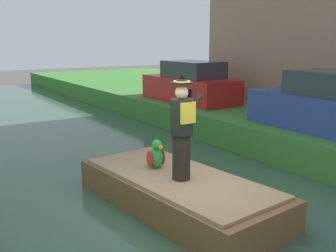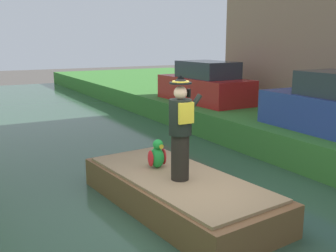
{
  "view_description": "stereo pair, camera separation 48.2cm",
  "coord_description": "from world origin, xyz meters",
  "px_view_note": "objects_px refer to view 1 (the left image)",
  "views": [
    {
      "loc": [
        -3.94,
        -5.1,
        3.13
      ],
      "look_at": [
        -0.07,
        0.8,
        1.61
      ],
      "focal_mm": 42.34,
      "sensor_mm": 36.0,
      "label": 1
    },
    {
      "loc": [
        -3.52,
        -5.35,
        3.13
      ],
      "look_at": [
        -0.07,
        0.8,
        1.61
      ],
      "focal_mm": 42.34,
      "sensor_mm": 36.0,
      "label": 2
    }
  ],
  "objects_px": {
    "parrot_plush": "(156,156)",
    "parked_car_red": "(190,85)",
    "boat": "(178,191)",
    "parked_car_blue": "(329,106)",
    "person_pirate": "(182,129)"
  },
  "relations": [
    {
      "from": "boat",
      "to": "parked_car_red",
      "type": "height_order",
      "value": "parked_car_red"
    },
    {
      "from": "parked_car_blue",
      "to": "parked_car_red",
      "type": "bearing_deg",
      "value": 90.0
    },
    {
      "from": "boat",
      "to": "parrot_plush",
      "type": "xyz_separation_m",
      "value": [
        -0.09,
        0.6,
        0.55
      ]
    },
    {
      "from": "parked_car_blue",
      "to": "person_pirate",
      "type": "bearing_deg",
      "value": -173.96
    },
    {
      "from": "parked_car_blue",
      "to": "parrot_plush",
      "type": "bearing_deg",
      "value": 176.77
    },
    {
      "from": "boat",
      "to": "parked_car_blue",
      "type": "bearing_deg",
      "value": 3.84
    },
    {
      "from": "parrot_plush",
      "to": "parked_car_red",
      "type": "relative_size",
      "value": 0.14
    },
    {
      "from": "boat",
      "to": "parked_car_red",
      "type": "bearing_deg",
      "value": 51.96
    },
    {
      "from": "boat",
      "to": "parked_car_blue",
      "type": "distance_m",
      "value": 4.99
    },
    {
      "from": "person_pirate",
      "to": "parked_car_red",
      "type": "bearing_deg",
      "value": 45.04
    },
    {
      "from": "parrot_plush",
      "to": "parked_car_blue",
      "type": "xyz_separation_m",
      "value": [
        4.94,
        -0.28,
        0.57
      ]
    },
    {
      "from": "parked_car_blue",
      "to": "parked_car_red",
      "type": "xyz_separation_m",
      "value": [
        0.0,
        5.87,
        0.0
      ]
    },
    {
      "from": "parked_car_red",
      "to": "parrot_plush",
      "type": "bearing_deg",
      "value": -131.46
    },
    {
      "from": "boat",
      "to": "parked_car_blue",
      "type": "height_order",
      "value": "parked_car_blue"
    },
    {
      "from": "boat",
      "to": "person_pirate",
      "type": "distance_m",
      "value": 1.25
    }
  ]
}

